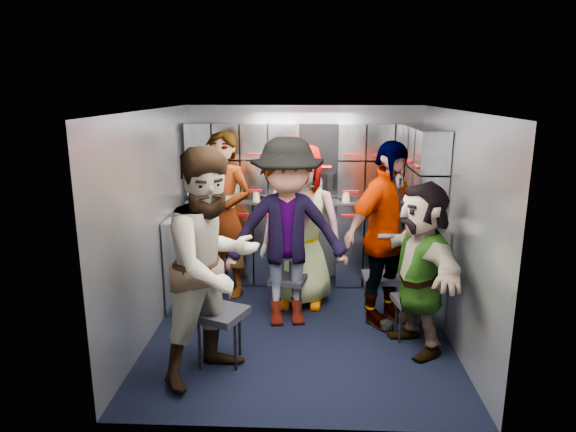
{
  "coord_description": "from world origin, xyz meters",
  "views": [
    {
      "loc": [
        0.09,
        -4.59,
        2.28
      ],
      "look_at": [
        -0.13,
        0.35,
        1.06
      ],
      "focal_mm": 32.0,
      "sensor_mm": 36.0,
      "label": 1
    }
  ],
  "objects_px": {
    "jump_seat_near_left": "(219,316)",
    "jump_seat_near_right": "(413,303)",
    "attendant_arc_c": "(302,226)",
    "attendant_arc_a": "(213,266)",
    "attendant_arc_d": "(386,235)",
    "attendant_standing": "(224,215)",
    "jump_seat_mid_left": "(288,281)",
    "jump_seat_center": "(302,262)",
    "jump_seat_mid_right": "(381,280)",
    "attendant_arc_b": "(287,233)",
    "attendant_arc_e": "(419,267)"
  },
  "relations": [
    {
      "from": "jump_seat_mid_right",
      "to": "attendant_standing",
      "type": "bearing_deg",
      "value": 163.79
    },
    {
      "from": "jump_seat_mid_right",
      "to": "attendant_standing",
      "type": "distance_m",
      "value": 1.84
    },
    {
      "from": "jump_seat_near_right",
      "to": "attendant_arc_b",
      "type": "height_order",
      "value": "attendant_arc_b"
    },
    {
      "from": "attendant_standing",
      "to": "attendant_arc_c",
      "type": "xyz_separation_m",
      "value": [
        0.87,
        -0.24,
        -0.05
      ]
    },
    {
      "from": "jump_seat_mid_right",
      "to": "attendant_arc_e",
      "type": "bearing_deg",
      "value": -71.89
    },
    {
      "from": "attendant_arc_a",
      "to": "jump_seat_near_right",
      "type": "bearing_deg",
      "value": -28.57
    },
    {
      "from": "jump_seat_mid_left",
      "to": "jump_seat_near_right",
      "type": "bearing_deg",
      "value": -21.46
    },
    {
      "from": "attendant_arc_a",
      "to": "attendant_arc_d",
      "type": "bearing_deg",
      "value": -16.01
    },
    {
      "from": "attendant_standing",
      "to": "attendant_arc_e",
      "type": "xyz_separation_m",
      "value": [
        1.92,
        -1.19,
        -0.16
      ]
    },
    {
      "from": "jump_seat_center",
      "to": "jump_seat_mid_right",
      "type": "bearing_deg",
      "value": -27.67
    },
    {
      "from": "jump_seat_mid_right",
      "to": "attendant_arc_e",
      "type": "height_order",
      "value": "attendant_arc_e"
    },
    {
      "from": "jump_seat_center",
      "to": "attendant_arc_b",
      "type": "xyz_separation_m",
      "value": [
        -0.13,
        -0.66,
        0.52
      ]
    },
    {
      "from": "jump_seat_near_right",
      "to": "attendant_arc_d",
      "type": "relative_size",
      "value": 0.22
    },
    {
      "from": "jump_seat_center",
      "to": "attendant_arc_e",
      "type": "bearing_deg",
      "value": -46.96
    },
    {
      "from": "attendant_arc_a",
      "to": "jump_seat_center",
      "type": "bearing_deg",
      "value": 17.24
    },
    {
      "from": "attendant_arc_a",
      "to": "attendant_arc_d",
      "type": "distance_m",
      "value": 1.81
    },
    {
      "from": "attendant_arc_c",
      "to": "attendant_arc_d",
      "type": "distance_m",
      "value": 0.93
    },
    {
      "from": "jump_seat_near_right",
      "to": "attendant_arc_d",
      "type": "height_order",
      "value": "attendant_arc_d"
    },
    {
      "from": "attendant_standing",
      "to": "attendant_arc_c",
      "type": "height_order",
      "value": "attendant_standing"
    },
    {
      "from": "attendant_arc_b",
      "to": "attendant_arc_a",
      "type": "bearing_deg",
      "value": -126.58
    },
    {
      "from": "jump_seat_mid_right",
      "to": "jump_seat_near_right",
      "type": "distance_m",
      "value": 0.56
    },
    {
      "from": "jump_seat_mid_left",
      "to": "attendant_arc_e",
      "type": "relative_size",
      "value": 0.27
    },
    {
      "from": "jump_seat_mid_right",
      "to": "attendant_standing",
      "type": "height_order",
      "value": "attendant_standing"
    },
    {
      "from": "jump_seat_near_left",
      "to": "jump_seat_mid_right",
      "type": "relative_size",
      "value": 1.21
    },
    {
      "from": "jump_seat_center",
      "to": "attendant_standing",
      "type": "relative_size",
      "value": 0.25
    },
    {
      "from": "jump_seat_near_right",
      "to": "attendant_arc_c",
      "type": "height_order",
      "value": "attendant_arc_c"
    },
    {
      "from": "jump_seat_near_right",
      "to": "attendant_arc_a",
      "type": "bearing_deg",
      "value": -157.89
    },
    {
      "from": "jump_seat_near_left",
      "to": "attendant_arc_d",
      "type": "bearing_deg",
      "value": 29.72
    },
    {
      "from": "attendant_arc_d",
      "to": "attendant_arc_e",
      "type": "relative_size",
      "value": 1.19
    },
    {
      "from": "jump_seat_mid_right",
      "to": "attendant_arc_a",
      "type": "bearing_deg",
      "value": -140.91
    },
    {
      "from": "jump_seat_near_right",
      "to": "attendant_arc_d",
      "type": "xyz_separation_m",
      "value": [
        -0.23,
        0.33,
        0.56
      ]
    },
    {
      "from": "jump_seat_near_left",
      "to": "attendant_arc_d",
      "type": "xyz_separation_m",
      "value": [
        1.49,
        0.85,
        0.49
      ]
    },
    {
      "from": "attendant_arc_a",
      "to": "attendant_arc_d",
      "type": "xyz_separation_m",
      "value": [
        1.49,
        1.03,
        -0.02
      ]
    },
    {
      "from": "jump_seat_mid_left",
      "to": "jump_seat_mid_right",
      "type": "distance_m",
      "value": 0.96
    },
    {
      "from": "attendant_arc_d",
      "to": "jump_seat_near_left",
      "type": "bearing_deg",
      "value": 168.58
    },
    {
      "from": "attendant_standing",
      "to": "attendant_arc_d",
      "type": "distance_m",
      "value": 1.82
    },
    {
      "from": "jump_seat_near_left",
      "to": "attendant_arc_c",
      "type": "xyz_separation_m",
      "value": [
        0.67,
        1.28,
        0.45
      ]
    },
    {
      "from": "jump_seat_mid_left",
      "to": "attendant_arc_b",
      "type": "bearing_deg",
      "value": -90.0
    },
    {
      "from": "jump_seat_near_left",
      "to": "attendant_arc_d",
      "type": "relative_size",
      "value": 0.29
    },
    {
      "from": "jump_seat_near_left",
      "to": "attendant_arc_c",
      "type": "distance_m",
      "value": 1.52
    },
    {
      "from": "jump_seat_mid_left",
      "to": "jump_seat_mid_right",
      "type": "bearing_deg",
      "value": 2.91
    },
    {
      "from": "jump_seat_near_left",
      "to": "attendant_arc_e",
      "type": "height_order",
      "value": "attendant_arc_e"
    },
    {
      "from": "jump_seat_near_left",
      "to": "jump_seat_near_right",
      "type": "height_order",
      "value": "jump_seat_near_left"
    },
    {
      "from": "attendant_standing",
      "to": "jump_seat_mid_left",
      "type": "bearing_deg",
      "value": -13.05
    },
    {
      "from": "jump_seat_near_right",
      "to": "attendant_arc_a",
      "type": "height_order",
      "value": "attendant_arc_a"
    },
    {
      "from": "jump_seat_mid_left",
      "to": "jump_seat_mid_right",
      "type": "xyz_separation_m",
      "value": [
        0.96,
        0.05,
        0.01
      ]
    },
    {
      "from": "jump_seat_near_left",
      "to": "jump_seat_mid_left",
      "type": "bearing_deg",
      "value": 61.4
    },
    {
      "from": "attendant_arc_c",
      "to": "jump_seat_near_left",
      "type": "bearing_deg",
      "value": -113.48
    },
    {
      "from": "jump_seat_mid_left",
      "to": "attendant_arc_e",
      "type": "xyz_separation_m",
      "value": [
        1.18,
        -0.64,
        0.4
      ]
    },
    {
      "from": "jump_seat_center",
      "to": "attendant_arc_e",
      "type": "distance_m",
      "value": 1.58
    }
  ]
}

